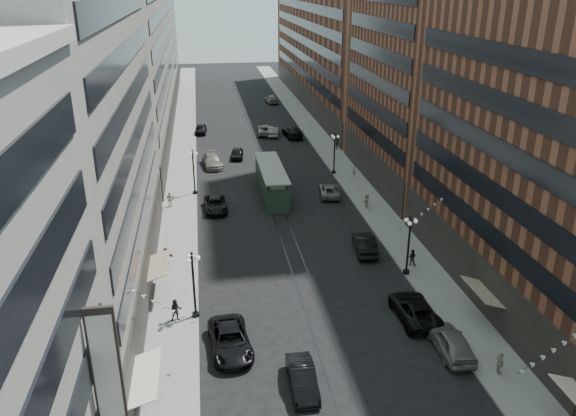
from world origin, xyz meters
TOP-DOWN VIEW (x-y plane):
  - ground at (0.00, 60.00)m, footprint 220.00×220.00m
  - sidewalk_west at (-11.00, 70.00)m, footprint 4.00×180.00m
  - sidewalk_east at (11.00, 70.00)m, footprint 4.00×180.00m
  - rail_west at (-0.70, 70.00)m, footprint 0.12×180.00m
  - rail_east at (0.70, 70.00)m, footprint 0.12×180.00m
  - building_west_mid at (-17.00, 33.00)m, footprint 8.00×36.00m
  - building_west_far at (-17.00, 96.00)m, footprint 8.00×90.00m
  - building_east_mid at (17.00, 28.00)m, footprint 8.00×30.00m
  - building_east_tower at (17.00, 56.00)m, footprint 8.00×26.00m
  - building_east_far at (17.00, 105.00)m, footprint 8.00×72.00m
  - lamppost_sw_far at (-9.20, 28.00)m, footprint 1.03×1.14m
  - lamppost_sw_mid at (-9.20, 55.00)m, footprint 1.03×1.14m
  - lamppost_se_far at (9.20, 32.00)m, footprint 1.03×1.14m
  - lamppost_se_mid at (9.20, 60.00)m, footprint 1.03×1.14m
  - streetcar at (0.00, 53.70)m, footprint 2.81×12.69m
  - car_2 at (-6.80, 23.52)m, footprint 3.18×6.07m
  - car_4 at (8.39, 20.89)m, footprint 2.23×5.23m
  - car_5 at (-2.51, 18.82)m, footprint 1.68×4.67m
  - pedestrian_2 at (-10.64, 27.63)m, footprint 0.92×0.58m
  - pedestrian_4 at (10.53, 18.07)m, footprint 0.49×0.97m
  - car_7 at (-6.91, 49.54)m, footprint 2.65×5.36m
  - car_8 at (-6.80, 65.80)m, footprint 3.06×6.01m
  - car_9 at (-8.15, 84.27)m, footprint 2.18×4.66m
  - car_10 at (6.80, 36.91)m, footprint 2.39×5.32m
  - car_11 at (6.80, 52.08)m, footprint 2.98×5.32m
  - car_12 at (6.80, 79.65)m, footprint 3.12×6.39m
  - car_13 at (-3.09, 69.15)m, footprint 2.21×4.44m
  - car_14 at (3.72, 80.76)m, footprint 2.20×4.86m
  - pedestrian_5 at (-11.83, 37.14)m, footprint 1.49×0.73m
  - pedestrian_6 at (-11.99, 51.16)m, footprint 1.13×0.77m
  - pedestrian_7 at (10.23, 33.45)m, footprint 0.86×0.69m
  - pedestrian_8 at (11.55, 58.64)m, footprint 0.58×0.41m
  - pedestrian_9 at (12.28, 71.11)m, footprint 1.18×0.87m
  - car_extra_0 at (6.80, 107.24)m, footprint 2.62×5.38m
  - car_extra_1 at (2.64, 81.98)m, footprint 3.21×6.05m
  - car_extra_2 at (7.40, 25.30)m, footprint 2.82×5.92m
  - pedestrian_extra_0 at (10.07, 47.54)m, footprint 1.37×1.35m

SIDE VIEW (x-z plane):
  - ground at x=0.00m, z-range 0.00..0.00m
  - rail_west at x=-0.70m, z-range 0.00..0.02m
  - rail_east at x=0.70m, z-range 0.00..0.02m
  - sidewalk_west at x=-11.00m, z-range 0.00..0.15m
  - sidewalk_east at x=11.00m, z-range 0.00..0.15m
  - car_11 at x=6.80m, z-range 0.00..1.41m
  - car_13 at x=-3.09m, z-range 0.00..1.45m
  - car_7 at x=-6.91m, z-range 0.00..1.46m
  - car_5 at x=-2.51m, z-range 0.00..1.53m
  - car_9 at x=-8.15m, z-range 0.00..1.54m
  - car_14 at x=3.72m, z-range 0.00..1.55m
  - car_extra_1 at x=2.64m, z-range 0.00..1.62m
  - car_extra_2 at x=7.40m, z-range 0.00..1.63m
  - car_2 at x=-6.80m, z-range 0.00..1.63m
  - car_8 at x=-6.80m, z-range 0.00..1.67m
  - car_10 at x=6.80m, z-range 0.00..1.69m
  - car_4 at x=8.39m, z-range 0.00..1.76m
  - car_extra_0 at x=6.80m, z-range 0.00..1.77m
  - car_12 at x=6.80m, z-range 0.00..1.79m
  - pedestrian_8 at x=11.55m, z-range 0.15..1.65m
  - pedestrian_5 at x=-11.83m, z-range 0.15..1.70m
  - pedestrian_7 at x=10.23m, z-range 0.15..1.70m
  - pedestrian_4 at x=10.53m, z-range 0.15..1.76m
  - pedestrian_extra_0 at x=10.07m, z-range 0.15..1.76m
  - pedestrian_9 at x=12.28m, z-range 0.15..1.84m
  - pedestrian_6 at x=-11.99m, z-range 0.15..1.91m
  - pedestrian_2 at x=-10.64m, z-range 0.15..1.95m
  - streetcar at x=0.00m, z-range -0.14..3.38m
  - lamppost_sw_far at x=-9.20m, z-range 0.34..5.86m
  - lamppost_sw_mid at x=-9.20m, z-range 0.34..5.86m
  - lamppost_se_far at x=9.20m, z-range 0.34..5.86m
  - lamppost_se_mid at x=9.20m, z-range 0.34..5.86m
  - building_east_mid at x=17.00m, z-range 0.00..24.00m
  - building_east_far at x=17.00m, z-range 0.00..24.00m
  - building_west_far at x=-17.00m, z-range 0.00..26.00m
  - building_west_mid at x=-17.00m, z-range 0.00..28.00m
  - building_east_tower at x=17.00m, z-range 0.00..42.00m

